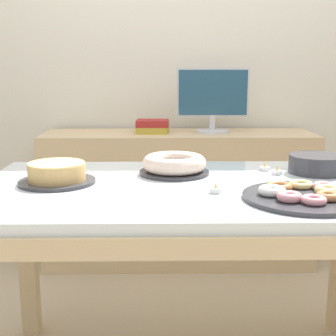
{
  "coord_description": "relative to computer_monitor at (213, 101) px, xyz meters",
  "views": [
    {
      "loc": [
        -0.11,
        -1.56,
        1.16
      ],
      "look_at": [
        -0.08,
        -0.01,
        0.83
      ],
      "focal_mm": 50.0,
      "sensor_mm": 36.0,
      "label": 1
    }
  ],
  "objects": [
    {
      "name": "tealight_near_front",
      "position": [
        0.13,
        -1.04,
        -0.2
      ],
      "size": [
        0.04,
        0.04,
        0.04
      ],
      "color": "silver",
      "rests_on": "dining_table"
    },
    {
      "name": "book_stack",
      "position": [
        -0.35,
        0.0,
        -0.15
      ],
      "size": [
        0.2,
        0.18,
        0.08
      ],
      "color": "#B29933",
      "rests_on": "sideboard"
    },
    {
      "name": "dining_table",
      "position": [
        -0.2,
        -1.19,
        -0.31
      ],
      "size": [
        1.51,
        0.87,
        0.77
      ],
      "color": "silver",
      "rests_on": "ground"
    },
    {
      "name": "tealight_near_cakes",
      "position": [
        -0.13,
        -1.3,
        -0.2
      ],
      "size": [
        0.04,
        0.04,
        0.04
      ],
      "color": "silver",
      "rests_on": "dining_table"
    },
    {
      "name": "computer_monitor",
      "position": [
        0.0,
        0.0,
        0.0
      ],
      "size": [
        0.42,
        0.2,
        0.38
      ],
      "color": "silver",
      "rests_on": "sideboard"
    },
    {
      "name": "wall_back",
      "position": [
        -0.2,
        0.3,
        0.31
      ],
      "size": [
        8.0,
        0.1,
        2.6
      ],
      "primitive_type": "cube",
      "color": "silver",
      "rests_on": "ground"
    },
    {
      "name": "cake_chocolate_round",
      "position": [
        -0.67,
        -1.16,
        -0.18
      ],
      "size": [
        0.27,
        0.27,
        0.07
      ],
      "color": "#333338",
      "rests_on": "dining_table"
    },
    {
      "name": "pastry_platter",
      "position": [
        0.13,
        -1.39,
        -0.2
      ],
      "size": [
        0.38,
        0.38,
        0.04
      ],
      "color": "#333338",
      "rests_on": "dining_table"
    },
    {
      "name": "tealight_centre",
      "position": [
        0.1,
        -0.96,
        -0.2
      ],
      "size": [
        0.04,
        0.04,
        0.04
      ],
      "color": "silver",
      "rests_on": "dining_table"
    },
    {
      "name": "sideboard",
      "position": [
        -0.2,
        0.0,
        -0.59
      ],
      "size": [
        1.6,
        0.44,
        0.8
      ],
      "color": "#D1B284",
      "rests_on": "ground"
    },
    {
      "name": "plate_stack",
      "position": [
        0.29,
        -1.01,
        -0.18
      ],
      "size": [
        0.21,
        0.21,
        0.07
      ],
      "color": "#333338",
      "rests_on": "dining_table"
    },
    {
      "name": "cake_golden_bundt",
      "position": [
        -0.25,
        -1.02,
        -0.18
      ],
      "size": [
        0.26,
        0.26,
        0.07
      ],
      "color": "#333338",
      "rests_on": "dining_table"
    }
  ]
}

